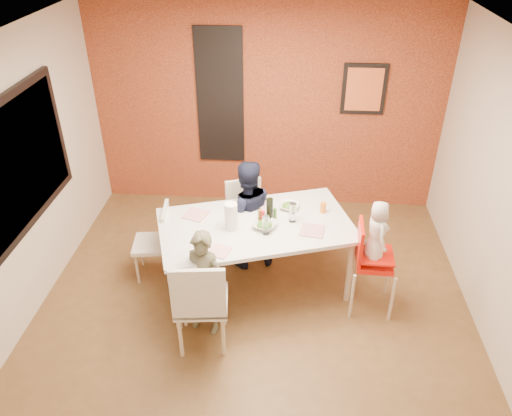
# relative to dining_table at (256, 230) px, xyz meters

# --- Properties ---
(ground) EXTENTS (4.50, 4.50, 0.00)m
(ground) POSITION_rel_dining_table_xyz_m (0.01, -0.37, -0.74)
(ground) COLOR brown
(ground) RESTS_ON ground
(ceiling) EXTENTS (4.50, 4.50, 0.02)m
(ceiling) POSITION_rel_dining_table_xyz_m (0.01, -0.37, 1.96)
(ceiling) COLOR silver
(ceiling) RESTS_ON wall_back
(wall_back) EXTENTS (4.50, 0.02, 2.70)m
(wall_back) POSITION_rel_dining_table_xyz_m (0.01, 1.88, 0.61)
(wall_back) COLOR beige
(wall_back) RESTS_ON ground
(wall_front) EXTENTS (4.50, 0.02, 2.70)m
(wall_front) POSITION_rel_dining_table_xyz_m (0.01, -2.62, 0.61)
(wall_front) COLOR beige
(wall_front) RESTS_ON ground
(wall_left) EXTENTS (0.02, 4.50, 2.70)m
(wall_left) POSITION_rel_dining_table_xyz_m (-2.24, -0.37, 0.61)
(wall_left) COLOR beige
(wall_left) RESTS_ON ground
(wall_right) EXTENTS (0.02, 4.50, 2.70)m
(wall_right) POSITION_rel_dining_table_xyz_m (2.26, -0.37, 0.61)
(wall_right) COLOR beige
(wall_right) RESTS_ON ground
(brick_accent_wall) EXTENTS (4.50, 0.02, 2.70)m
(brick_accent_wall) POSITION_rel_dining_table_xyz_m (0.01, 1.86, 0.61)
(brick_accent_wall) COLOR maroon
(brick_accent_wall) RESTS_ON ground
(picture_window_frame) EXTENTS (0.05, 1.70, 1.30)m
(picture_window_frame) POSITION_rel_dining_table_xyz_m (-2.21, -0.17, 0.81)
(picture_window_frame) COLOR black
(picture_window_frame) RESTS_ON wall_left
(picture_window_pane) EXTENTS (0.02, 1.55, 1.15)m
(picture_window_pane) POSITION_rel_dining_table_xyz_m (-2.20, -0.17, 0.81)
(picture_window_pane) COLOR black
(picture_window_pane) RESTS_ON wall_left
(glassblock_strip) EXTENTS (0.55, 0.03, 1.70)m
(glassblock_strip) POSITION_rel_dining_table_xyz_m (-0.59, 1.85, 0.76)
(glassblock_strip) COLOR silver
(glassblock_strip) RESTS_ON wall_back
(glassblock_surround) EXTENTS (0.60, 0.03, 1.76)m
(glassblock_surround) POSITION_rel_dining_table_xyz_m (-0.59, 1.84, 0.76)
(glassblock_surround) COLOR black
(glassblock_surround) RESTS_ON wall_back
(art_print_frame) EXTENTS (0.54, 0.03, 0.64)m
(art_print_frame) POSITION_rel_dining_table_xyz_m (1.21, 1.84, 0.91)
(art_print_frame) COLOR black
(art_print_frame) RESTS_ON wall_back
(art_print_canvas) EXTENTS (0.44, 0.01, 0.54)m
(art_print_canvas) POSITION_rel_dining_table_xyz_m (1.21, 1.83, 0.91)
(art_print_canvas) COLOR orange
(art_print_canvas) RESTS_ON wall_back
(dining_table) EXTENTS (2.19, 1.63, 0.81)m
(dining_table) POSITION_rel_dining_table_xyz_m (0.00, 0.00, 0.00)
(dining_table) COLOR silver
(dining_table) RESTS_ON ground
(chair_near) EXTENTS (0.53, 0.53, 1.04)m
(chair_near) POSITION_rel_dining_table_xyz_m (-0.43, -0.93, -0.16)
(chair_near) COLOR beige
(chair_near) RESTS_ON ground
(chair_far) EXTENTS (0.54, 0.54, 0.91)m
(chair_far) POSITION_rel_dining_table_xyz_m (-0.16, 0.65, -0.23)
(chair_far) COLOR white
(chair_far) RESTS_ON ground
(chair_left) EXTENTS (0.45, 0.45, 0.87)m
(chair_left) POSITION_rel_dining_table_xyz_m (-1.08, 0.13, -0.26)
(chair_left) COLOR silver
(chair_left) RESTS_ON ground
(high_chair) EXTENTS (0.44, 0.44, 1.01)m
(high_chair) POSITION_rel_dining_table_xyz_m (1.16, -0.23, -0.14)
(high_chair) COLOR red
(high_chair) RESTS_ON ground
(child_near) EXTENTS (0.48, 0.39, 1.13)m
(child_near) POSITION_rel_dining_table_xyz_m (-0.44, -0.68, -0.18)
(child_near) COLOR #504E39
(child_near) RESTS_ON ground
(child_far) EXTENTS (0.75, 0.66, 1.31)m
(child_far) POSITION_rel_dining_table_xyz_m (-0.14, 0.41, -0.09)
(child_far) COLOR black
(child_far) RESTS_ON ground
(toddler) EXTENTS (0.28, 0.37, 0.67)m
(toddler) POSITION_rel_dining_table_xyz_m (1.18, -0.23, 0.19)
(toddler) COLOR silver
(toddler) RESTS_ON high_chair
(plate_near_left) EXTENTS (0.25, 0.25, 0.01)m
(plate_near_left) POSITION_rel_dining_table_xyz_m (-0.31, -0.49, 0.08)
(plate_near_left) COLOR white
(plate_near_left) RESTS_ON dining_table
(plate_far_mid) EXTENTS (0.26, 0.26, 0.01)m
(plate_far_mid) POSITION_rel_dining_table_xyz_m (-0.05, 0.40, 0.08)
(plate_far_mid) COLOR white
(plate_far_mid) RESTS_ON dining_table
(plate_near_right) EXTENTS (0.27, 0.27, 0.01)m
(plate_near_right) POSITION_rel_dining_table_xyz_m (0.58, -0.09, 0.08)
(plate_near_right) COLOR silver
(plate_near_right) RESTS_ON dining_table
(plate_far_left) EXTENTS (0.29, 0.29, 0.01)m
(plate_far_left) POSITION_rel_dining_table_xyz_m (-0.64, 0.12, 0.08)
(plate_far_left) COLOR white
(plate_far_left) RESTS_ON dining_table
(salad_bowl_a) EXTENTS (0.31, 0.31, 0.06)m
(salad_bowl_a) POSITION_rel_dining_table_xyz_m (0.09, -0.06, 0.10)
(salad_bowl_a) COLOR silver
(salad_bowl_a) RESTS_ON dining_table
(salad_bowl_b) EXTENTS (0.26, 0.26, 0.05)m
(salad_bowl_b) POSITION_rel_dining_table_xyz_m (0.34, 0.33, 0.10)
(salad_bowl_b) COLOR white
(salad_bowl_b) RESTS_ON dining_table
(wine_bottle) EXTENTS (0.07, 0.07, 0.26)m
(wine_bottle) POSITION_rel_dining_table_xyz_m (0.14, 0.07, 0.20)
(wine_bottle) COLOR black
(wine_bottle) RESTS_ON dining_table
(wine_glass_a) EXTENTS (0.07, 0.07, 0.20)m
(wine_glass_a) POSITION_rel_dining_table_xyz_m (0.11, -0.17, 0.17)
(wine_glass_a) COLOR white
(wine_glass_a) RESTS_ON dining_table
(wine_glass_b) EXTENTS (0.07, 0.07, 0.21)m
(wine_glass_b) POSITION_rel_dining_table_xyz_m (0.37, 0.08, 0.18)
(wine_glass_b) COLOR silver
(wine_glass_b) RESTS_ON dining_table
(paper_towel_roll) EXTENTS (0.13, 0.13, 0.29)m
(paper_towel_roll) POSITION_rel_dining_table_xyz_m (-0.24, -0.10, 0.22)
(paper_towel_roll) COLOR white
(paper_towel_roll) RESTS_ON dining_table
(condiment_red) EXTENTS (0.04, 0.04, 0.16)m
(condiment_red) POSITION_rel_dining_table_xyz_m (0.08, 0.01, 0.15)
(condiment_red) COLOR red
(condiment_red) RESTS_ON dining_table
(condiment_green) EXTENTS (0.04, 0.04, 0.14)m
(condiment_green) POSITION_rel_dining_table_xyz_m (0.19, 0.09, 0.14)
(condiment_green) COLOR #387326
(condiment_green) RESTS_ON dining_table
(condiment_brown) EXTENTS (0.04, 0.04, 0.15)m
(condiment_brown) POSITION_rel_dining_table_xyz_m (0.04, 0.03, 0.15)
(condiment_brown) COLOR brown
(condiment_brown) RESTS_ON dining_table
(sippy_cup) EXTENTS (0.06, 0.06, 0.11)m
(sippy_cup) POSITION_rel_dining_table_xyz_m (0.70, 0.28, 0.13)
(sippy_cup) COLOR orange
(sippy_cup) RESTS_ON dining_table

